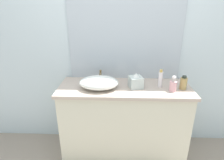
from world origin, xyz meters
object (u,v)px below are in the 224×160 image
object	(u,v)px
lotion_bottle	(160,79)
tissue_box	(136,81)
perfume_bottle	(183,83)
soap_dispenser	(173,85)
sink_basin	(99,83)

from	to	relation	value
lotion_bottle	tissue_box	bearing A→B (deg)	-174.38
perfume_bottle	tissue_box	size ratio (longest dim) A/B	0.88
soap_dispenser	perfume_bottle	xyz separation A→B (m)	(0.12, 0.06, -0.00)
sink_basin	tissue_box	distance (m)	0.38
tissue_box	lotion_bottle	bearing A→B (deg)	5.62
sink_basin	lotion_bottle	bearing A→B (deg)	5.17
sink_basin	soap_dispenser	size ratio (longest dim) A/B	2.47
soap_dispenser	tissue_box	distance (m)	0.37
soap_dispenser	lotion_bottle	world-z (taller)	lotion_bottle
perfume_bottle	tissue_box	xyz separation A→B (m)	(-0.48, 0.02, 0.00)
sink_basin	tissue_box	xyz separation A→B (m)	(0.38, 0.03, 0.00)
soap_dispenser	tissue_box	size ratio (longest dim) A/B	1.01
perfume_bottle	tissue_box	world-z (taller)	tissue_box
soap_dispenser	perfume_bottle	bearing A→B (deg)	25.01
sink_basin	perfume_bottle	world-z (taller)	perfume_bottle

